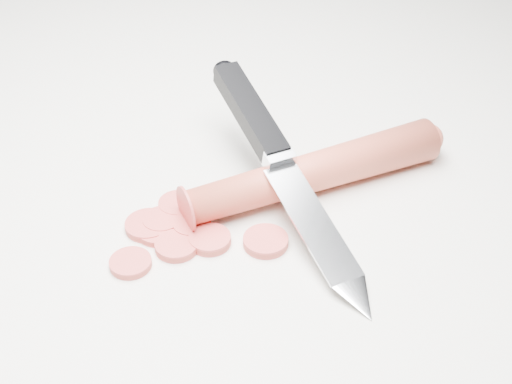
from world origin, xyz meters
The scene contains 12 objects.
ground centered at (0.00, 0.00, 0.00)m, with size 2.40×2.40×0.00m, color silver.
carrot centered at (0.07, 0.05, 0.02)m, with size 0.03×0.03×0.22m, color #BF412D.
carrot_slice_0 centered at (0.00, -0.07, 0.00)m, with size 0.04×0.04×0.01m, color #C53936.
carrot_slice_1 centered at (0.00, -0.04, 0.00)m, with size 0.03×0.03×0.01m, color #C53936.
carrot_slice_2 centered at (0.04, -0.05, 0.00)m, with size 0.03×0.03×0.01m, color #C53936.
carrot_slice_3 centered at (0.08, -0.03, 0.00)m, with size 0.03×0.03×0.01m, color #C53936.
carrot_slice_4 centered at (0.03, -0.07, 0.00)m, with size 0.03×0.03×0.01m, color #C53936.
carrot_slice_5 centered at (0.01, -0.07, 0.00)m, with size 0.04×0.04×0.01m, color #C53936.
carrot_slice_6 centered at (0.00, -0.06, 0.00)m, with size 0.03×0.03×0.01m, color #C53936.
carrot_slice_7 centered at (0.02, -0.11, 0.00)m, with size 0.03×0.03×0.01m, color #C53936.
carrot_slice_8 centered at (0.02, -0.05, 0.00)m, with size 0.03×0.03×0.01m, color #C53936.
kitchen_knife centered at (0.06, 0.01, 0.04)m, with size 0.25×0.14×0.07m, color silver, non-canonical shape.
Camera 1 is at (0.32, -0.34, 0.36)m, focal length 50.00 mm.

